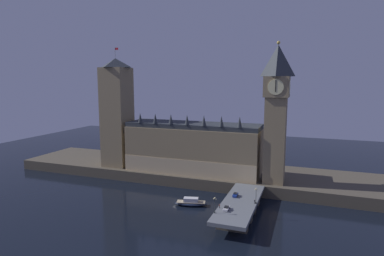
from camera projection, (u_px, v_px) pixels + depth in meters
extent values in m
plane|color=black|center=(176.00, 202.00, 144.96)|extent=(400.00, 400.00, 0.00)
cube|color=#4C4438|center=(203.00, 173.00, 180.79)|extent=(220.00, 42.00, 5.64)
cube|color=#8E7A56|center=(193.00, 150.00, 172.18)|extent=(71.44, 20.85, 23.99)
cube|color=#D5B989|center=(186.00, 168.00, 163.47)|extent=(71.44, 0.20, 8.64)
cube|color=#2D3338|center=(193.00, 125.00, 170.31)|extent=(71.44, 19.18, 2.40)
cone|color=#2D3338|center=(140.00, 118.00, 170.69)|extent=(2.40, 2.40, 5.28)
cone|color=#2D3338|center=(155.00, 119.00, 167.63)|extent=(2.40, 2.40, 5.28)
cone|color=#2D3338|center=(171.00, 119.00, 164.58)|extent=(2.40, 2.40, 5.28)
cone|color=#2D3338|center=(187.00, 120.00, 161.53)|extent=(2.40, 2.40, 5.28)
cone|color=#2D3338|center=(204.00, 121.00, 158.48)|extent=(2.40, 2.40, 5.28)
cone|color=#2D3338|center=(221.00, 121.00, 155.43)|extent=(2.40, 2.40, 5.28)
cone|color=#2D3338|center=(240.00, 122.00, 152.38)|extent=(2.40, 2.40, 5.28)
cube|color=#8E7A56|center=(275.00, 140.00, 151.95)|extent=(9.56, 9.56, 40.99)
cube|color=#8E7A56|center=(277.00, 87.00, 148.37)|extent=(11.28, 11.28, 9.54)
cylinder|color=beige|center=(276.00, 87.00, 143.02)|extent=(7.06, 0.25, 7.06)
cylinder|color=beige|center=(278.00, 87.00, 153.73)|extent=(7.06, 0.25, 7.06)
cylinder|color=beige|center=(290.00, 87.00, 146.40)|extent=(0.25, 7.06, 7.06)
cylinder|color=beige|center=(264.00, 87.00, 150.34)|extent=(0.25, 7.06, 7.06)
cube|color=black|center=(276.00, 86.00, 142.77)|extent=(0.36, 0.10, 5.29)
pyramid|color=#2D3338|center=(278.00, 60.00, 146.68)|extent=(11.28, 11.28, 14.38)
sphere|color=gold|center=(279.00, 43.00, 145.54)|extent=(1.60, 1.60, 1.60)
cube|color=#8E7A56|center=(117.00, 117.00, 183.30)|extent=(14.27, 14.27, 55.94)
pyramid|color=#2D3338|center=(115.00, 63.00, 178.97)|extent=(14.55, 14.55, 5.16)
cylinder|color=#99999E|center=(115.00, 53.00, 178.18)|extent=(0.24, 0.24, 6.00)
cube|color=red|center=(117.00, 49.00, 177.51)|extent=(2.00, 0.08, 1.20)
cube|color=slate|center=(240.00, 203.00, 129.21)|extent=(13.49, 46.00, 1.40)
cube|color=#4C4438|center=(232.00, 224.00, 116.81)|extent=(11.47, 3.20, 4.51)
cube|color=#4C4438|center=(237.00, 214.00, 125.36)|extent=(11.47, 3.20, 4.51)
cube|color=#4C4438|center=(242.00, 206.00, 133.90)|extent=(11.47, 3.20, 4.51)
cube|color=#4C4438|center=(246.00, 198.00, 142.45)|extent=(11.47, 3.20, 4.51)
cube|color=navy|center=(235.00, 195.00, 134.56)|extent=(1.72, 3.98, 0.94)
cube|color=black|center=(235.00, 193.00, 134.47)|extent=(1.41, 1.79, 0.45)
cylinder|color=black|center=(234.00, 195.00, 136.04)|extent=(0.22, 0.64, 0.64)
cylinder|color=black|center=(238.00, 195.00, 135.48)|extent=(0.22, 0.64, 0.64)
cylinder|color=black|center=(233.00, 196.00, 133.74)|extent=(0.22, 0.64, 0.64)
cylinder|color=black|center=(237.00, 197.00, 133.18)|extent=(0.22, 0.64, 0.64)
cube|color=silver|center=(226.00, 209.00, 120.28)|extent=(1.87, 4.44, 0.80)
cube|color=black|center=(226.00, 207.00, 120.19)|extent=(1.53, 2.00, 0.45)
cylinder|color=black|center=(225.00, 208.00, 121.90)|extent=(0.22, 0.64, 0.64)
cylinder|color=black|center=(230.00, 208.00, 121.29)|extent=(0.22, 0.64, 0.64)
cylinder|color=black|center=(223.00, 210.00, 119.34)|extent=(0.22, 0.64, 0.64)
cylinder|color=black|center=(228.00, 211.00, 118.73)|extent=(0.22, 0.64, 0.64)
cylinder|color=black|center=(219.00, 207.00, 122.24)|extent=(0.28, 0.28, 0.80)
cylinder|color=brown|center=(220.00, 205.00, 122.13)|extent=(0.38, 0.38, 0.66)
sphere|color=tan|center=(220.00, 204.00, 122.07)|extent=(0.22, 0.22, 0.22)
cylinder|color=black|center=(255.00, 203.00, 126.61)|extent=(0.28, 0.28, 0.85)
cylinder|color=black|center=(255.00, 201.00, 126.50)|extent=(0.38, 0.38, 0.71)
sphere|color=tan|center=(255.00, 200.00, 126.43)|extent=(0.23, 0.23, 0.23)
cylinder|color=#2D3333|center=(215.00, 212.00, 117.57)|extent=(0.56, 0.56, 0.50)
cylinder|color=#2D3333|center=(215.00, 206.00, 117.20)|extent=(0.18, 0.18, 4.69)
sphere|color=#F9E5A3|center=(215.00, 198.00, 116.79)|extent=(0.60, 0.60, 0.60)
sphere|color=#F9E5A3|center=(214.00, 199.00, 116.99)|extent=(0.44, 0.44, 0.44)
sphere|color=#F9E5A3|center=(216.00, 199.00, 116.68)|extent=(0.44, 0.44, 0.44)
cylinder|color=#2D3333|center=(256.00, 203.00, 126.91)|extent=(0.56, 0.56, 0.50)
cylinder|color=#2D3333|center=(256.00, 196.00, 126.52)|extent=(0.18, 0.18, 4.97)
sphere|color=#F9E5A3|center=(256.00, 189.00, 126.09)|extent=(0.60, 0.60, 0.60)
sphere|color=#F9E5A3|center=(255.00, 189.00, 126.30)|extent=(0.44, 0.44, 0.44)
sphere|color=#F9E5A3|center=(257.00, 190.00, 125.99)|extent=(0.44, 0.44, 0.44)
ellipsoid|color=#1E2842|center=(191.00, 204.00, 140.14)|extent=(14.77, 7.90, 1.73)
cube|color=tan|center=(191.00, 202.00, 140.02)|extent=(12.91, 6.59, 0.24)
cube|color=silver|center=(191.00, 200.00, 139.88)|extent=(6.84, 4.32, 1.73)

